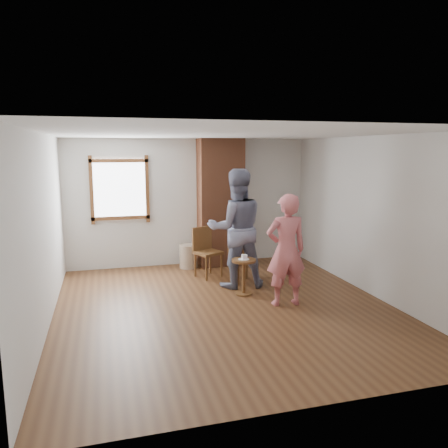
{
  "coord_description": "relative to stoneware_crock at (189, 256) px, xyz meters",
  "views": [
    {
      "loc": [
        -1.71,
        -6.12,
        2.36
      ],
      "look_at": [
        0.21,
        0.8,
        1.15
      ],
      "focal_mm": 35.0,
      "sensor_mm": 36.0,
      "label": 1
    }
  ],
  "objects": [
    {
      "name": "ground",
      "position": [
        0.1,
        -2.4,
        -0.24
      ],
      "size": [
        5.5,
        5.5,
        0.0
      ],
      "primitive_type": "plane",
      "color": "brown",
      "rests_on": "ground"
    },
    {
      "name": "room_shell",
      "position": [
        0.04,
        -1.79,
        1.57
      ],
      "size": [
        5.04,
        5.52,
        2.62
      ],
      "color": "silver",
      "rests_on": "ground"
    },
    {
      "name": "brick_chimney",
      "position": [
        0.7,
        0.1,
        1.06
      ],
      "size": [
        0.9,
        0.5,
        2.6
      ],
      "primitive_type": "cube",
      "color": "brown",
      "rests_on": "ground"
    },
    {
      "name": "stoneware_crock",
      "position": [
        0.0,
        0.0,
        0.0
      ],
      "size": [
        0.46,
        0.46,
        0.48
      ],
      "primitive_type": "cylinder",
      "rotation": [
        0.0,
        0.0,
        -0.26
      ],
      "color": "#C3A88D",
      "rests_on": "ground"
    },
    {
      "name": "dark_pot",
      "position": [
        -0.03,
        0.0,
        -0.16
      ],
      "size": [
        0.17,
        0.17,
        0.15
      ],
      "primitive_type": "cylinder",
      "rotation": [
        0.0,
        0.0,
        -0.16
      ],
      "color": "black",
      "rests_on": "ground"
    },
    {
      "name": "dining_chair_left",
      "position": [
        0.2,
        -0.67,
        0.29
      ],
      "size": [
        0.57,
        0.57,
        0.94
      ],
      "rotation": [
        0.0,
        0.0,
        0.41
      ],
      "color": "brown",
      "rests_on": "ground"
    },
    {
      "name": "dining_chair_right",
      "position": [
        0.74,
        -1.17,
        0.25
      ],
      "size": [
        0.45,
        0.45,
        0.87
      ],
      "rotation": [
        0.0,
        0.0,
        0.13
      ],
      "color": "brown",
      "rests_on": "ground"
    },
    {
      "name": "side_table",
      "position": [
        0.56,
        -1.9,
        0.16
      ],
      "size": [
        0.4,
        0.4,
        0.6
      ],
      "color": "brown",
      "rests_on": "ground"
    },
    {
      "name": "cake_plate",
      "position": [
        0.56,
        -1.9,
        0.36
      ],
      "size": [
        0.18,
        0.18,
        0.01
      ],
      "primitive_type": "cylinder",
      "color": "white",
      "rests_on": "side_table"
    },
    {
      "name": "cake_slice",
      "position": [
        0.57,
        -1.9,
        0.4
      ],
      "size": [
        0.08,
        0.07,
        0.06
      ],
      "primitive_type": "cube",
      "color": "white",
      "rests_on": "cake_plate"
    },
    {
      "name": "man",
      "position": [
        0.57,
        -1.43,
        0.79
      ],
      "size": [
        1.05,
        0.84,
        2.06
      ],
      "primitive_type": "imported",
      "rotation": [
        0.0,
        0.0,
        3.08
      ],
      "color": "black",
      "rests_on": "ground"
    },
    {
      "name": "person_pink",
      "position": [
        1.03,
        -2.52,
        0.62
      ],
      "size": [
        0.65,
        0.45,
        1.73
      ],
      "primitive_type": "imported",
      "rotation": [
        0.0,
        0.0,
        3.09
      ],
      "color": "#D46A6F",
      "rests_on": "ground"
    }
  ]
}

